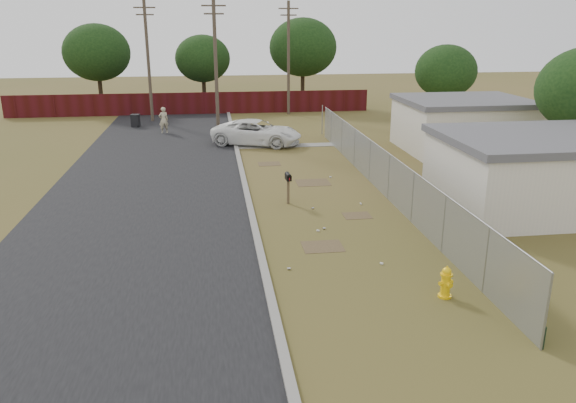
{
  "coord_description": "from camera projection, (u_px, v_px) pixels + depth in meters",
  "views": [
    {
      "loc": [
        -4.43,
        -22.68,
        7.45
      ],
      "look_at": [
        -1.76,
        -3.16,
        1.1
      ],
      "focal_mm": 35.0,
      "sensor_mm": 36.0,
      "label": 1
    }
  ],
  "objects": [
    {
      "name": "pedestrian",
      "position": [
        164.0,
        120.0,
        38.84
      ],
      "size": [
        0.77,
        0.63,
        1.81
      ],
      "primitive_type": "imported",
      "rotation": [
        0.0,
        0.0,
        3.48
      ],
      "color": "#BEB18B",
      "rests_on": "ground"
    },
    {
      "name": "utility_poles",
      "position": [
        219.0,
        60.0,
        41.82
      ],
      "size": [
        12.6,
        8.24,
        9.0
      ],
      "color": "brown",
      "rests_on": "ground"
    },
    {
      "name": "horizon_trees",
      "position": [
        275.0,
        58.0,
        45.15
      ],
      "size": [
        33.32,
        31.94,
        7.78
      ],
      "color": "#2E2314",
      "rests_on": "ground"
    },
    {
      "name": "mailbox",
      "position": [
        288.0,
        179.0,
        23.7
      ],
      "size": [
        0.23,
        0.59,
        1.35
      ],
      "color": "brown",
      "rests_on": "ground"
    },
    {
      "name": "pickup_truck",
      "position": [
        257.0,
        132.0,
        35.27
      ],
      "size": [
        6.14,
        4.44,
        1.55
      ],
      "primitive_type": "imported",
      "rotation": [
        0.0,
        0.0,
        1.2
      ],
      "color": "white",
      "rests_on": "ground"
    },
    {
      "name": "scattered_litter",
      "position": [
        331.0,
        221.0,
        21.8
      ],
      "size": [
        4.03,
        10.61,
        0.07
      ],
      "color": "silver",
      "rests_on": "ground"
    },
    {
      "name": "trash_bin",
      "position": [
        135.0,
        120.0,
        41.25
      ],
      "size": [
        0.71,
        0.77,
        0.93
      ],
      "color": "black",
      "rests_on": "ground"
    },
    {
      "name": "privacy_fence",
      "position": [
        192.0,
        103.0,
        46.77
      ],
      "size": [
        30.0,
        0.12,
        1.8
      ],
      "primitive_type": "cube",
      "color": "#400D11",
      "rests_on": "ground"
    },
    {
      "name": "street",
      "position": [
        171.0,
        162.0,
        30.96
      ],
      "size": [
        15.1,
        60.0,
        0.12
      ],
      "color": "black",
      "rests_on": "ground"
    },
    {
      "name": "ground",
      "position": [
        318.0,
        202.0,
        24.25
      ],
      "size": [
        120.0,
        120.0,
        0.0
      ],
      "primitive_type": "plane",
      "color": "brown",
      "rests_on": "ground"
    },
    {
      "name": "fire_hydrant",
      "position": [
        446.0,
        283.0,
        15.75
      ],
      "size": [
        0.46,
        0.47,
        0.95
      ],
      "color": "yellow",
      "rests_on": "ground"
    },
    {
      "name": "chainlink_fence",
      "position": [
        382.0,
        175.0,
        25.37
      ],
      "size": [
        0.1,
        27.06,
        2.02
      ],
      "color": "gray",
      "rests_on": "ground"
    },
    {
      "name": "houses",
      "position": [
        498.0,
        145.0,
        27.97
      ],
      "size": [
        9.3,
        17.24,
        3.1
      ],
      "color": "beige",
      "rests_on": "ground"
    }
  ]
}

